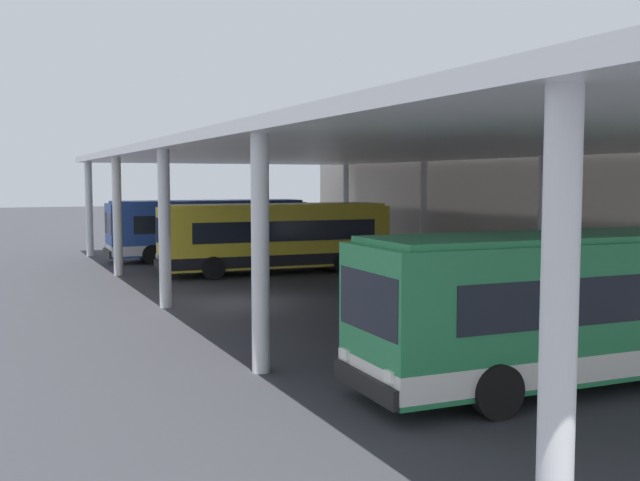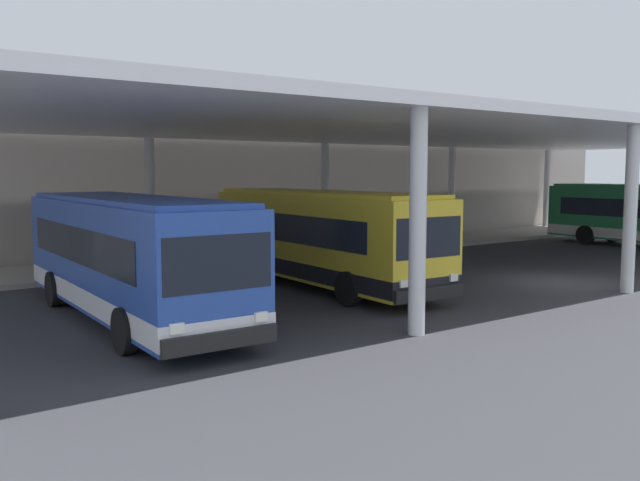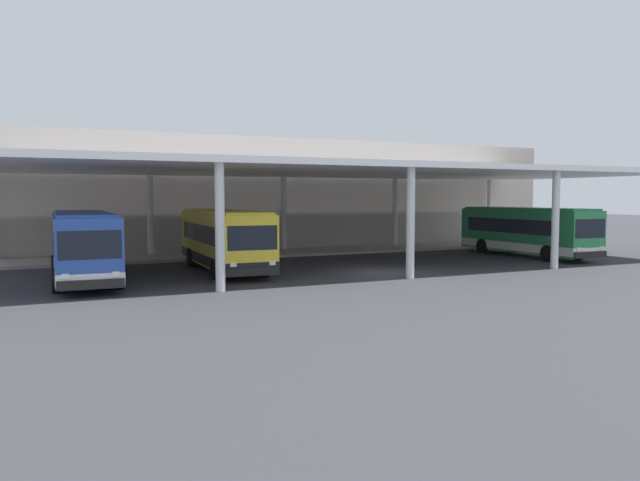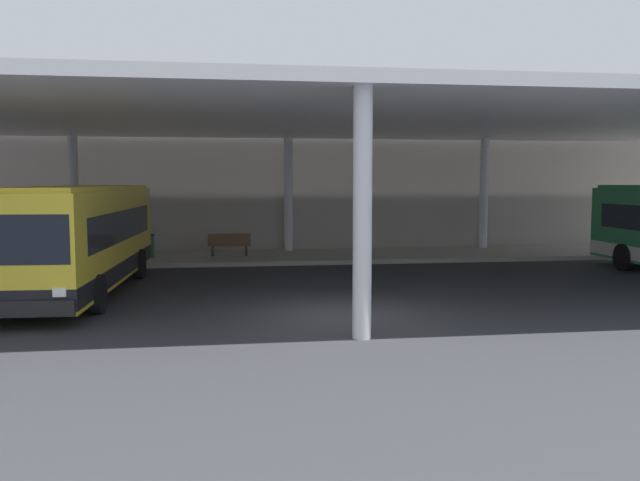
% 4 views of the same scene
% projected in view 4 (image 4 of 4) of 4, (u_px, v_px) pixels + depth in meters
% --- Properties ---
extents(ground_plane, '(200.00, 200.00, 0.00)m').
position_uv_depth(ground_plane, '(341.00, 314.00, 16.23)').
color(ground_plane, '#333338').
extents(platform_kerb, '(42.00, 4.50, 0.18)m').
position_uv_depth(platform_kerb, '(293.00, 257.00, 27.80)').
color(platform_kerb, '#A39E93').
rests_on(platform_kerb, ground).
extents(station_building_facade, '(48.00, 1.60, 8.12)m').
position_uv_depth(station_building_facade, '(285.00, 165.00, 30.65)').
color(station_building_facade, '#ADA399').
rests_on(station_building_facade, ground).
extents(canopy_shelter, '(40.00, 17.00, 5.55)m').
position_uv_depth(canopy_shelter, '(312.00, 120.00, 21.17)').
color(canopy_shelter, silver).
rests_on(canopy_shelter, ground).
extents(bus_second_bay, '(3.04, 10.63, 3.17)m').
position_uv_depth(bus_second_bay, '(80.00, 238.00, 19.20)').
color(bus_second_bay, yellow).
rests_on(bus_second_bay, ground).
extents(bench_waiting, '(1.80, 0.45, 0.92)m').
position_uv_depth(bench_waiting, '(229.00, 244.00, 27.43)').
color(bench_waiting, brown).
rests_on(bench_waiting, platform_kerb).
extents(trash_bin, '(0.52, 0.52, 0.98)m').
position_uv_depth(trash_bin, '(148.00, 246.00, 26.61)').
color(trash_bin, '#236638').
rests_on(trash_bin, platform_kerb).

